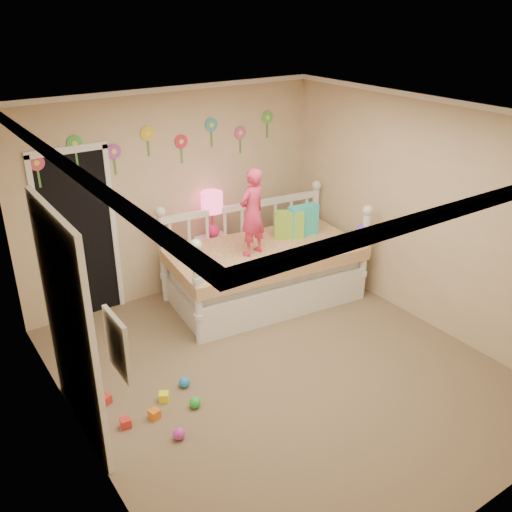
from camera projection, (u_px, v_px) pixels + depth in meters
floor at (281, 370)px, 5.84m from camera, size 4.00×4.50×0.01m
ceiling at (286, 117)px, 4.74m from camera, size 4.00×4.50×0.01m
back_wall at (175, 194)px, 6.98m from camera, size 4.00×0.01×2.60m
left_wall at (72, 319)px, 4.27m from camera, size 0.01×4.50×2.60m
right_wall at (425, 214)px, 6.31m from camera, size 0.01×4.50×2.60m
crown_molding at (286, 121)px, 4.76m from camera, size 4.00×4.50×0.06m
daybed at (264, 253)px, 6.95m from camera, size 2.49×1.53×1.28m
pillow_turquoise at (303, 220)px, 7.21m from camera, size 0.41×0.16×0.40m
pillow_lime at (289, 224)px, 7.14m from camera, size 0.39×0.31×0.35m
child at (252, 212)px, 6.55m from camera, size 0.44×0.34×1.06m
nightstand at (214, 260)px, 7.46m from camera, size 0.43×0.34×0.68m
table_lamp at (212, 208)px, 7.15m from camera, size 0.28×0.28×0.61m
closet_doorway at (79, 236)px, 6.44m from camera, size 0.90×0.04×2.07m
flower_decals at (165, 144)px, 6.65m from camera, size 3.40×0.02×0.50m
mirror_closet at (70, 328)px, 4.62m from camera, size 0.07×1.30×2.10m
wall_picture at (117, 345)px, 3.50m from camera, size 0.05×0.34×0.42m
hanging_bag at (363, 242)px, 6.92m from camera, size 0.20×0.16×0.36m
toy_scatter at (166, 412)px, 5.16m from camera, size 1.06×1.44×0.11m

